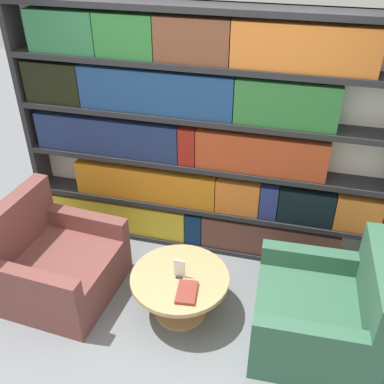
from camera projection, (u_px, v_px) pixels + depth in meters
name	position (u px, v px, depth m)	size (l,w,h in m)	color
ground_plane	(165.00, 335.00, 3.65)	(14.00, 14.00, 0.00)	slate
bookshelf	(196.00, 141.00, 4.04)	(3.41, 0.30, 2.31)	silver
armchair_left	(55.00, 265.00, 3.93)	(0.97, 1.00, 0.88)	brown
armchair_right	(321.00, 315.00, 3.46)	(0.94, 0.97, 0.88)	#336047
coffee_table	(180.00, 287.00, 3.70)	(0.81, 0.81, 0.41)	tan
table_sign	(180.00, 270.00, 3.60)	(0.09, 0.06, 0.17)	black
stray_book	(187.00, 292.00, 3.47)	(0.18, 0.26, 0.03)	brown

